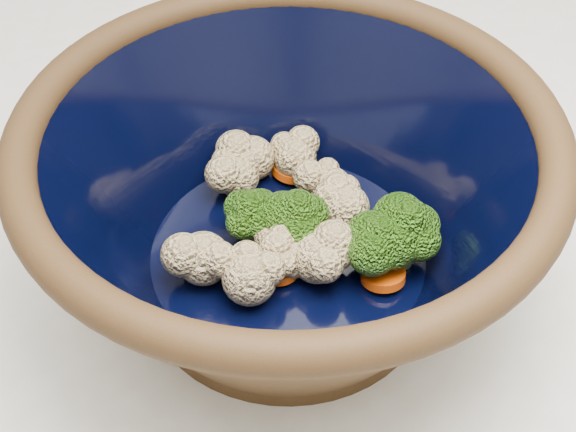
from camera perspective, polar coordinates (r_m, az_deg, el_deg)
name	(u,v)px	position (r m, az deg, el deg)	size (l,w,h in m)	color
mixing_bowl	(288,200)	(0.49, 0.00, 1.12)	(0.41, 0.41, 0.14)	black
vegetable_pile	(305,221)	(0.51, 1.21, -0.36)	(0.15, 0.17, 0.06)	#608442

